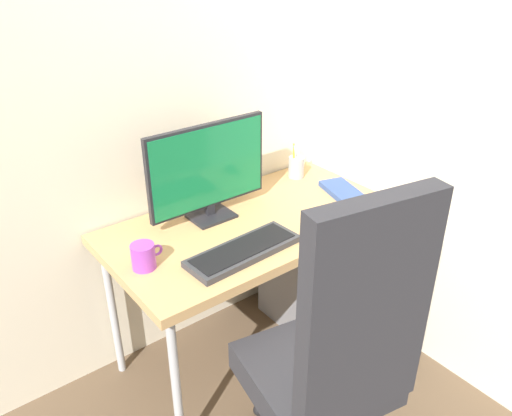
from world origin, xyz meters
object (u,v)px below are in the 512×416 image
mouse (329,221)px  filing_cabinet (316,272)px  monitor (208,169)px  office_chair (335,354)px  keyboard (243,251)px  notebook (341,190)px  coffee_mug (144,256)px  pen_holder (296,167)px

mouse → filing_cabinet: bearing=45.5°
monitor → office_chair: bearing=-95.6°
office_chair → keyboard: 0.53m
mouse → notebook: mouse is taller
mouse → coffee_mug: bearing=159.3°
filing_cabinet → notebook: size_ratio=2.63×
notebook → coffee_mug: bearing=-164.0°
office_chair → filing_cabinet: 0.97m
filing_cabinet → coffee_mug: bearing=-178.5°
mouse → coffee_mug: (-0.75, 0.19, 0.03)m
monitor → keyboard: (-0.06, -0.33, -0.21)m
mouse → coffee_mug: coffee_mug is taller
filing_cabinet → mouse: bearing=-128.1°
monitor → coffee_mug: 0.47m
monitor → mouse: 0.55m
filing_cabinet → monitor: monitor is taller
filing_cabinet → office_chair: bearing=-131.2°
office_chair → pen_holder: bearing=54.7°
pen_holder → coffee_mug: bearing=-165.2°
monitor → coffee_mug: size_ratio=4.51×
keyboard → notebook: bearing=11.5°
office_chair → keyboard: bearing=87.9°
office_chair → filing_cabinet: size_ratio=2.11×
office_chair → filing_cabinet: (0.60, 0.69, -0.32)m
notebook → mouse: bearing=-129.2°
filing_cabinet → coffee_mug: coffee_mug is taller
keyboard → mouse: (0.41, -0.04, 0.00)m
pen_holder → mouse: bearing=-116.0°
keyboard → notebook: (0.68, 0.14, -0.00)m
filing_cabinet → keyboard: keyboard is taller
filing_cabinet → mouse: (-0.17, -0.22, 0.45)m
office_chair → mouse: office_chair is taller
mouse → notebook: bearing=27.8°
keyboard → mouse: mouse is taller
office_chair → filing_cabinet: bearing=48.8°
pen_holder → coffee_mug: pen_holder is taller
keyboard → coffee_mug: bearing=156.2°
monitor → pen_holder: bearing=8.0°
filing_cabinet → pen_holder: (0.05, 0.23, 0.49)m
filing_cabinet → mouse: size_ratio=6.46×
mouse → notebook: size_ratio=0.41×
office_chair → monitor: 0.91m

